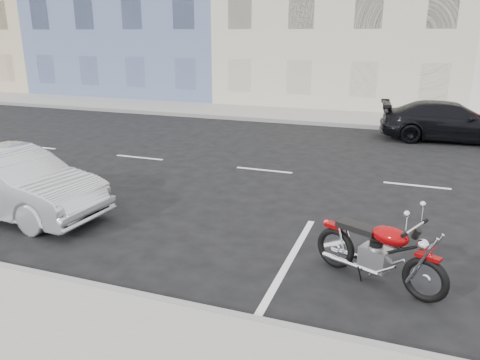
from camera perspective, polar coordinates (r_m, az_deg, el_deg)
name	(u,v)px	position (r m, az deg, el deg)	size (l,w,h in m)	color
ground	(336,178)	(12.61, 11.67, 0.30)	(120.00, 120.00, 0.00)	black
sidewalk_far	(258,113)	(21.99, 2.22, 8.18)	(80.00, 3.40, 0.15)	gray
curb_far	(246,119)	(20.40, 0.74, 7.46)	(80.00, 0.12, 0.16)	gray
motorcycle	(428,271)	(7.14, 21.99, -10.22)	(2.02, 1.05, 1.08)	black
sedan_silver	(12,183)	(10.77, -26.03, -0.33)	(1.46, 4.18, 1.38)	#ACAEB4
car_far	(450,121)	(18.05, 24.19, 6.53)	(1.91, 4.69, 1.36)	black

